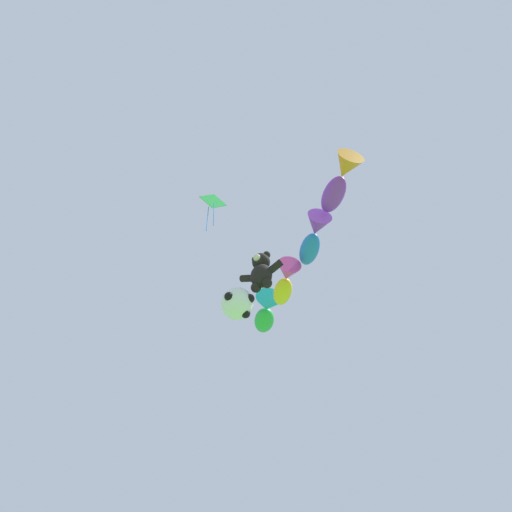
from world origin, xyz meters
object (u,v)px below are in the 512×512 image
teddy_bear_kite (261,271)px  soccer_ball_kite (237,304)px  fish_kite_cobalt (313,238)px  fish_kite_emerald (266,312)px  fish_kite_goldfin (285,282)px  fish_kite_violet (340,181)px  diamond_kite (213,203)px

teddy_bear_kite → soccer_ball_kite: teddy_bear_kite is taller
soccer_ball_kite → fish_kite_cobalt: size_ratio=0.47×
fish_kite_cobalt → fish_kite_emerald: 4.98m
fish_kite_cobalt → fish_kite_goldfin: (-1.95, 1.33, -0.33)m
soccer_ball_kite → fish_kite_emerald: (-1.54, 4.72, 3.80)m
soccer_ball_kite → fish_kite_goldfin: size_ratio=0.47×
soccer_ball_kite → fish_kite_emerald: 6.25m
soccer_ball_kite → fish_kite_violet: fish_kite_violet is taller
soccer_ball_kite → fish_kite_cobalt: (2.34, 1.60, 3.62)m
fish_kite_cobalt → fish_kite_goldfin: 2.38m
teddy_bear_kite → fish_kite_violet: fish_kite_violet is taller
soccer_ball_kite → diamond_kite: diamond_kite is taller
teddy_bear_kite → soccer_ball_kite: 1.48m
teddy_bear_kite → fish_kite_cobalt: 3.17m
fish_kite_emerald → diamond_kite: 5.68m
fish_kite_cobalt → diamond_kite: 4.65m
fish_kite_cobalt → diamond_kite: diamond_kite is taller
teddy_bear_kite → fish_kite_emerald: (-2.32, 4.54, 2.55)m
soccer_ball_kite → diamond_kite: 5.96m
fish_kite_cobalt → diamond_kite: (-3.47, -2.17, 2.21)m
soccer_ball_kite → fish_kite_violet: (4.19, -0.11, 3.84)m
soccer_ball_kite → fish_kite_goldfin: bearing=82.3°
teddy_bear_kite → fish_kite_emerald: 5.69m
fish_kite_emerald → diamond_kite: (0.40, -5.29, 2.03)m
fish_kite_cobalt → fish_kite_goldfin: fish_kite_cobalt is taller
fish_kite_violet → fish_kite_goldfin: fish_kite_violet is taller
teddy_bear_kite → fish_kite_goldfin: (-0.38, 2.75, 2.04)m
soccer_ball_kite → diamond_kite: size_ratio=0.44×
fish_kite_violet → fish_kite_cobalt: 2.52m
soccer_ball_kite → teddy_bear_kite: bearing=13.3°
teddy_bear_kite → fish_kite_violet: 4.29m
diamond_kite → fish_kite_violet: bearing=5.0°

